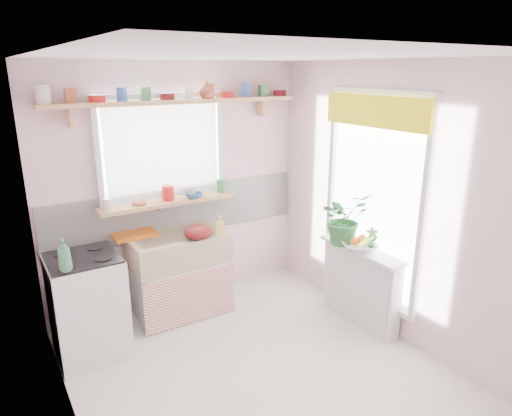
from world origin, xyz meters
TOP-DOWN VIEW (x-y plane):
  - room at (0.66, 0.86)m, footprint 3.20×3.20m
  - sink_unit at (-0.15, 1.29)m, footprint 0.95×0.65m
  - cooker at (-1.10, 1.05)m, footprint 0.58×0.58m
  - radiator_ledge at (1.30, 0.20)m, footprint 0.22×0.95m
  - windowsill at (-0.15, 1.48)m, footprint 1.40×0.22m
  - pine_shelf at (0.00, 1.47)m, footprint 2.52×0.24m
  - shelf_crockery at (-0.04, 1.47)m, footprint 2.47×0.11m
  - sill_crockery at (-0.15, 1.48)m, footprint 1.35×0.11m
  - dish_tray at (-0.53, 1.50)m, footprint 0.41×0.31m
  - colander at (-0.02, 1.10)m, footprint 0.31×0.31m
  - jade_plant at (1.21, 0.40)m, footprint 0.48×0.42m
  - fruit_bowl at (1.21, 0.17)m, footprint 0.43×0.43m
  - herb_pot at (1.30, 0.11)m, footprint 0.15×0.13m
  - soap_bottle_sink at (0.22, 1.10)m, footprint 0.11×0.11m
  - sill_cup at (0.10, 1.49)m, footprint 0.15×0.15m
  - sill_bowl at (0.10, 1.42)m, footprint 0.21×0.21m
  - shelf_vase at (0.28, 1.41)m, footprint 0.18×0.18m
  - cooker_bottle at (-1.26, 0.83)m, footprint 0.12×0.12m
  - fruit at (1.22, 0.17)m, footprint 0.20×0.14m

SIDE VIEW (x-z plane):
  - radiator_ledge at x=1.30m, z-range 0.01..0.78m
  - sink_unit at x=-0.15m, z-range -0.13..0.99m
  - cooker at x=-1.10m, z-range 0.00..0.92m
  - fruit_bowl at x=1.21m, z-range 0.78..0.85m
  - dish_tray at x=-0.53m, z-range 0.85..0.89m
  - fruit at x=1.22m, z-range 0.83..0.93m
  - herb_pot at x=1.30m, z-range 0.77..1.01m
  - colander at x=-0.02m, z-range 0.85..0.98m
  - soap_bottle_sink at x=0.22m, z-range 0.85..1.03m
  - jade_plant at x=1.21m, z-range 0.77..1.29m
  - cooker_bottle at x=-1.26m, z-range 0.92..1.18m
  - windowsill at x=-0.15m, z-range 1.12..1.16m
  - sill_bowl at x=0.10m, z-range 1.16..1.22m
  - sill_cup at x=0.10m, z-range 1.16..1.25m
  - sill_crockery at x=-0.15m, z-range 1.16..1.28m
  - room at x=0.66m, z-range -0.23..2.97m
  - pine_shelf at x=0.00m, z-range 2.10..2.14m
  - shelf_crockery at x=-0.04m, z-range 2.13..2.25m
  - shelf_vase at x=0.28m, z-range 2.14..2.30m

